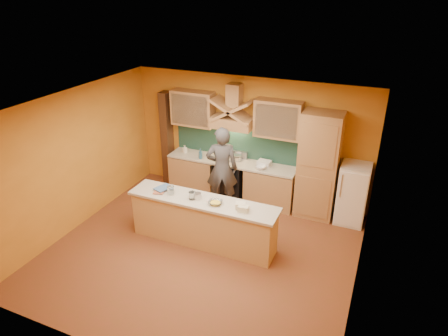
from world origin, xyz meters
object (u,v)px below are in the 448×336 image
at_px(stove, 231,179).
at_px(fridge, 353,194).
at_px(person, 222,169).
at_px(kitchen_scale, 198,196).
at_px(mixing_bowl, 215,203).

distance_m(stove, fridge, 2.71).
relative_size(person, kitchen_scale, 16.32).
height_order(stove, mixing_bowl, mixing_bowl).
bearing_deg(mixing_bowl, person, 109.11).
bearing_deg(mixing_bowl, kitchen_scale, 173.17).
height_order(person, mixing_bowl, person).
distance_m(fridge, mixing_bowl, 2.97).
bearing_deg(stove, person, -91.66).
relative_size(stove, person, 0.48).
distance_m(stove, person, 0.71).
bearing_deg(person, kitchen_scale, 72.98).
xyz_separation_m(person, kitchen_scale, (0.11, -1.39, 0.05)).
bearing_deg(fridge, mixing_bowl, -138.71).
bearing_deg(fridge, kitchen_scale, -143.84).
distance_m(kitchen_scale, mixing_bowl, 0.39).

